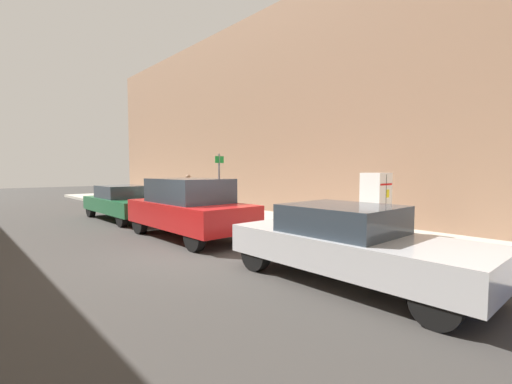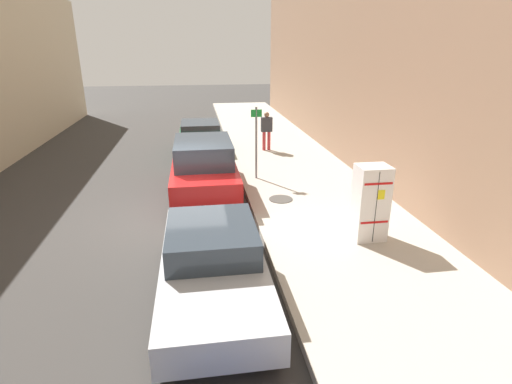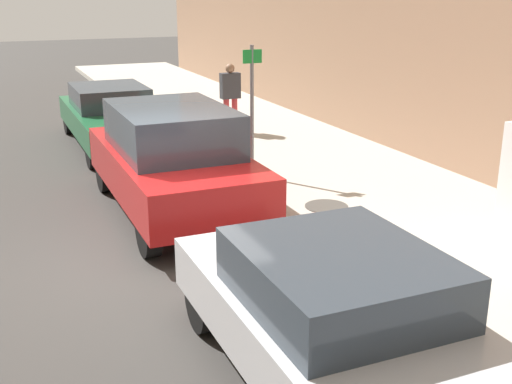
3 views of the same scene
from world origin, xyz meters
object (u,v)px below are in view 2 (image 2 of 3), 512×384
Objects in this scene: street_sign_post at (256,139)px; pedestrian_walking_far at (267,128)px; parked_suv_red at (204,167)px; parked_sedan_silver at (213,262)px; discarded_refrigerator at (370,203)px; parked_sedan_green at (201,138)px.

pedestrian_walking_far is at bearing -105.09° from street_sign_post.
parked_suv_red is 0.97× the size of parked_sedan_silver.
street_sign_post reaches higher than discarded_refrigerator.
parked_suv_red is (-0.00, 5.11, 0.20)m from parked_sedan_green.
discarded_refrigerator reaches higher than parked_sedan_green.
street_sign_post reaches higher than parked_sedan_green.
parked_sedan_silver is at bearing 90.00° from parked_sedan_green.
parked_sedan_green reaches higher than parked_sedan_silver.
parked_suv_red is at bearing 90.00° from parked_sedan_green.
discarded_refrigerator is 0.39× the size of parked_sedan_silver.
discarded_refrigerator is 0.73× the size of street_sign_post.
parked_sedan_green is 1.03× the size of parked_sedan_silver.
discarded_refrigerator is 0.38× the size of parked_sedan_green.
pedestrian_walking_far is 0.37× the size of parked_suv_red.
parked_suv_red is (3.70, -3.95, -0.14)m from discarded_refrigerator.
parked_suv_red is at bearing 131.71° from pedestrian_walking_far.
street_sign_post is at bearing -152.07° from parked_suv_red.
pedestrian_walking_far is at bearing -105.39° from parked_sedan_silver.
street_sign_post is at bearing 147.25° from pedestrian_walking_far.
street_sign_post reaches higher than parked_sedan_silver.
parked_sedan_silver is (1.79, 6.43, -0.82)m from street_sign_post.
pedestrian_walking_far is 2.87m from parked_sedan_green.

